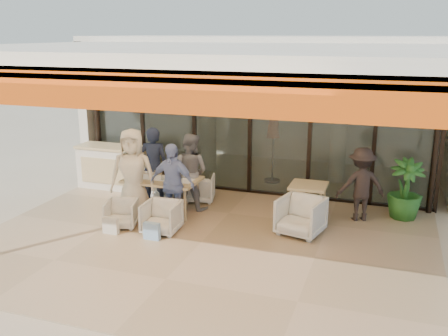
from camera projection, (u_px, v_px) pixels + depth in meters
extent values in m
plane|color=#C6B293|center=(202.00, 242.00, 8.87)|extent=(70.00, 70.00, 0.00)
cube|color=tan|center=(202.00, 242.00, 8.87)|extent=(8.00, 6.00, 0.01)
cube|color=silver|center=(200.00, 52.00, 8.00)|extent=(8.00, 6.00, 0.20)
cube|color=#D74B0B|center=(100.00, 89.00, 5.39)|extent=(8.00, 0.12, 0.45)
cube|color=orange|center=(131.00, 73.00, 5.99)|extent=(8.00, 1.50, 0.06)
cylinder|color=black|center=(98.00, 117.00, 12.29)|extent=(0.12, 0.12, 3.20)
cylinder|color=black|center=(437.00, 138.00, 9.86)|extent=(0.12, 0.12, 3.20)
cube|color=#9EADA3|center=(250.00, 125.00, 11.19)|extent=(8.00, 0.03, 3.20)
cube|color=black|center=(249.00, 191.00, 11.60)|extent=(8.00, 0.10, 0.08)
cube|color=black|center=(251.00, 54.00, 10.78)|extent=(8.00, 0.10, 0.08)
cube|color=black|center=(96.00, 116.00, 12.44)|extent=(0.08, 0.10, 3.20)
cube|color=black|center=(143.00, 119.00, 12.03)|extent=(0.08, 0.10, 3.20)
cube|color=black|center=(194.00, 122.00, 11.61)|extent=(0.08, 0.10, 3.20)
cube|color=black|center=(250.00, 125.00, 11.19)|extent=(0.08, 0.10, 3.20)
cube|color=black|center=(310.00, 129.00, 10.76)|extent=(0.08, 0.10, 3.20)
cube|color=black|center=(375.00, 133.00, 10.34)|extent=(0.08, 0.10, 3.20)
cube|color=black|center=(443.00, 137.00, 9.93)|extent=(0.08, 0.10, 3.20)
cube|color=silver|center=(284.00, 101.00, 14.35)|extent=(9.00, 0.25, 3.40)
cube|color=silver|center=(118.00, 102.00, 14.14)|extent=(0.25, 3.50, 3.40)
cube|color=silver|center=(271.00, 41.00, 12.31)|extent=(9.00, 3.50, 0.25)
cube|color=tan|center=(268.00, 173.00, 13.20)|extent=(8.00, 3.50, 0.02)
cylinder|color=silver|center=(209.00, 115.00, 13.18)|extent=(0.40, 0.40, 3.00)
cylinder|color=silver|center=(340.00, 122.00, 12.11)|extent=(0.40, 0.40, 3.00)
cylinder|color=black|center=(218.00, 58.00, 12.29)|extent=(0.03, 0.03, 0.70)
cube|color=black|center=(218.00, 76.00, 12.41)|extent=(0.30, 0.30, 0.40)
sphere|color=#FFBF72|center=(218.00, 76.00, 12.41)|extent=(0.18, 0.18, 0.18)
cylinder|color=black|center=(364.00, 61.00, 11.19)|extent=(0.03, 0.03, 0.70)
cube|color=black|center=(363.00, 81.00, 11.31)|extent=(0.30, 0.30, 0.40)
sphere|color=#FFBF72|center=(363.00, 81.00, 11.31)|extent=(0.18, 0.18, 0.18)
cylinder|color=black|center=(272.00, 180.00, 12.41)|extent=(0.40, 0.40, 0.05)
cylinder|color=black|center=(273.00, 141.00, 12.15)|extent=(0.04, 0.04, 2.10)
cone|color=#DF5713|center=(274.00, 115.00, 11.98)|extent=(0.32, 0.32, 1.10)
cube|color=silver|center=(116.00, 168.00, 11.80)|extent=(1.80, 0.60, 1.00)
cube|color=tan|center=(115.00, 147.00, 11.67)|extent=(1.85, 0.65, 0.06)
cube|color=tan|center=(109.00, 172.00, 11.52)|extent=(1.50, 0.02, 0.60)
cube|color=tan|center=(163.00, 180.00, 10.12)|extent=(1.50, 0.90, 0.05)
cube|color=white|center=(163.00, 179.00, 10.11)|extent=(1.30, 0.35, 0.01)
cylinder|color=tan|center=(129.00, 199.00, 10.12)|extent=(0.06, 0.06, 0.70)
cylinder|color=tan|center=(185.00, 205.00, 9.73)|extent=(0.06, 0.06, 0.70)
cylinder|color=tan|center=(144.00, 190.00, 10.70)|extent=(0.06, 0.06, 0.70)
cylinder|color=tan|center=(197.00, 195.00, 10.31)|extent=(0.06, 0.06, 0.70)
cylinder|color=white|center=(139.00, 176.00, 10.10)|extent=(0.06, 0.06, 0.11)
cylinder|color=white|center=(156.00, 172.00, 10.36)|extent=(0.06, 0.06, 0.11)
cylinder|color=white|center=(163.00, 177.00, 9.99)|extent=(0.06, 0.06, 0.11)
cylinder|color=white|center=(180.00, 175.00, 10.17)|extent=(0.06, 0.06, 0.11)
cylinder|color=white|center=(181.00, 181.00, 9.76)|extent=(0.06, 0.06, 0.11)
cylinder|color=white|center=(139.00, 173.00, 10.32)|extent=(0.06, 0.06, 0.11)
cylinder|color=brown|center=(142.00, 170.00, 10.40)|extent=(0.07, 0.07, 0.16)
cylinder|color=black|center=(164.00, 171.00, 10.38)|extent=(0.09, 0.09, 0.17)
cylinder|color=black|center=(164.00, 166.00, 10.35)|extent=(0.10, 0.10, 0.01)
cylinder|color=white|center=(136.00, 180.00, 9.98)|extent=(0.22, 0.22, 0.01)
cylinder|color=white|center=(177.00, 184.00, 9.70)|extent=(0.22, 0.22, 0.01)
cylinder|color=white|center=(150.00, 172.00, 10.54)|extent=(0.22, 0.22, 0.01)
cylinder|color=white|center=(189.00, 176.00, 10.26)|extent=(0.22, 0.22, 0.01)
imported|color=white|center=(165.00, 182.00, 11.21)|extent=(0.80, 0.77, 0.73)
imported|color=white|center=(199.00, 187.00, 10.96)|extent=(0.76, 0.74, 0.65)
imported|color=white|center=(122.00, 213.00, 9.50)|extent=(0.70, 0.67, 0.58)
imported|color=white|center=(161.00, 216.00, 9.22)|extent=(0.67, 0.63, 0.66)
imported|color=#1A2239|center=(154.00, 166.00, 10.63)|extent=(0.71, 0.55, 1.70)
imported|color=slate|center=(190.00, 172.00, 10.37)|extent=(0.85, 0.70, 1.62)
imported|color=beige|center=(133.00, 175.00, 9.79)|extent=(1.01, 0.79, 1.82)
imported|color=#798BCA|center=(172.00, 184.00, 9.56)|extent=(0.96, 0.46, 1.60)
cube|color=silver|center=(111.00, 226.00, 9.16)|extent=(0.30, 0.10, 0.34)
cube|color=#99BFD8|center=(152.00, 232.00, 8.90)|extent=(0.30, 0.10, 0.34)
cube|color=tan|center=(309.00, 186.00, 9.72)|extent=(0.70, 0.70, 0.05)
cylinder|color=tan|center=(291.00, 207.00, 9.65)|extent=(0.05, 0.05, 0.70)
cylinder|color=tan|center=(320.00, 210.00, 9.47)|extent=(0.05, 0.05, 0.70)
cylinder|color=tan|center=(296.00, 198.00, 10.16)|extent=(0.05, 0.05, 0.70)
cylinder|color=tan|center=(324.00, 201.00, 9.98)|extent=(0.05, 0.05, 0.70)
imported|color=white|center=(301.00, 214.00, 9.12)|extent=(0.90, 0.87, 0.78)
imported|color=black|center=(361.00, 185.00, 9.72)|extent=(1.10, 0.87, 1.48)
imported|color=#1E5919|center=(405.00, 190.00, 9.84)|extent=(0.85, 0.85, 1.22)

